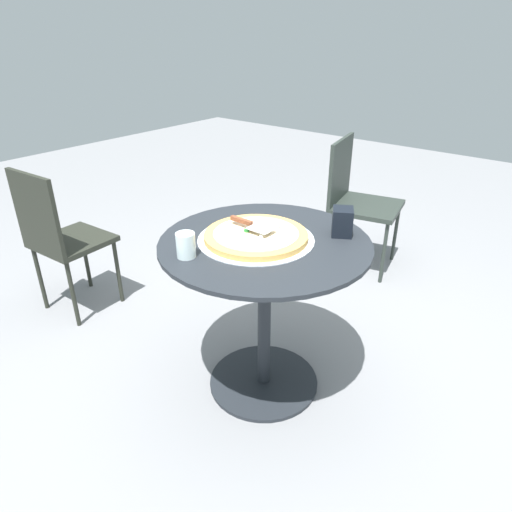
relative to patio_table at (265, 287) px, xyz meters
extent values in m
plane|color=gray|center=(0.00, 0.00, -0.53)|extent=(10.00, 10.00, 0.00)
cylinder|color=#21262B|center=(0.00, 0.00, 0.21)|extent=(0.87, 0.87, 0.02)
cylinder|color=#21262B|center=(0.00, 0.00, -0.16)|extent=(0.06, 0.06, 0.72)
cylinder|color=#21262B|center=(0.00, 0.00, -0.52)|extent=(0.51, 0.51, 0.02)
cylinder|color=silver|center=(-0.04, -0.01, 0.22)|extent=(0.48, 0.48, 0.00)
cylinder|color=tan|center=(-0.04, -0.01, 0.23)|extent=(0.43, 0.43, 0.02)
cylinder|color=beige|center=(-0.04, -0.01, 0.25)|extent=(0.35, 0.35, 0.00)
sphere|color=beige|center=(0.00, 0.08, 0.25)|extent=(0.02, 0.02, 0.02)
sphere|color=#ECE5C4|center=(0.01, -0.03, 0.25)|extent=(0.02, 0.02, 0.02)
sphere|color=white|center=(0.05, -0.05, 0.25)|extent=(0.02, 0.02, 0.02)
sphere|color=white|center=(-0.07, 0.01, 0.25)|extent=(0.02, 0.02, 0.02)
sphere|color=#F4EDC9|center=(-0.12, -0.12, 0.26)|extent=(0.02, 0.02, 0.02)
sphere|color=#24772F|center=(-0.07, -0.03, 0.26)|extent=(0.02, 0.02, 0.02)
cube|color=silver|center=(-0.02, 0.00, 0.27)|extent=(0.10, 0.08, 0.00)
cube|color=brown|center=(-0.13, 0.00, 0.28)|extent=(0.11, 0.02, 0.02)
cylinder|color=silver|center=(-0.15, -0.30, 0.27)|extent=(0.07, 0.07, 0.10)
cube|color=black|center=(0.21, 0.25, 0.28)|extent=(0.12, 0.12, 0.11)
cube|color=#252820|center=(-1.28, -0.15, -0.10)|extent=(0.40, 0.40, 0.03)
cube|color=#252820|center=(-1.27, -0.32, 0.13)|extent=(0.38, 0.05, 0.43)
cylinder|color=#252820|center=(-1.45, 0.00, -0.33)|extent=(0.02, 0.02, 0.41)
cylinder|color=#252820|center=(-1.13, 0.02, -0.33)|extent=(0.02, 0.02, 0.41)
cylinder|color=#252820|center=(-1.43, -0.32, -0.33)|extent=(0.02, 0.02, 0.41)
cylinder|color=#252820|center=(-1.11, -0.29, -0.33)|extent=(0.02, 0.02, 0.41)
cube|color=#2A322D|center=(-0.21, 1.39, -0.09)|extent=(0.51, 0.51, 0.03)
cube|color=#2A322D|center=(-0.40, 1.34, 0.14)|extent=(0.11, 0.42, 0.42)
cylinder|color=#2A322D|center=(-0.06, 1.61, -0.32)|extent=(0.02, 0.02, 0.43)
cylinder|color=#2A322D|center=(0.01, 1.24, -0.32)|extent=(0.02, 0.02, 0.43)
cylinder|color=#2A322D|center=(-0.43, 1.53, -0.32)|extent=(0.02, 0.02, 0.43)
cylinder|color=#2A322D|center=(-0.35, 1.17, -0.32)|extent=(0.02, 0.02, 0.43)
camera|label=1|loc=(1.03, -1.34, 1.01)|focal=32.06mm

